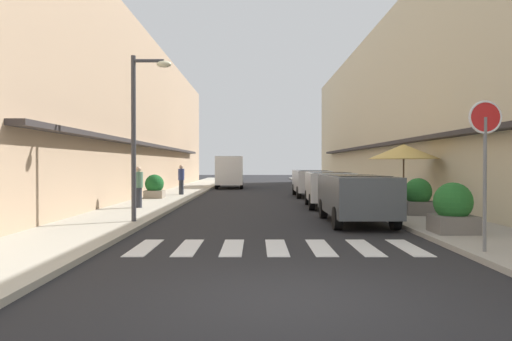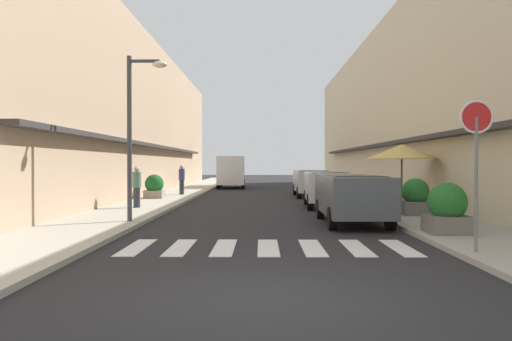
{
  "view_description": "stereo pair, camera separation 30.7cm",
  "coord_description": "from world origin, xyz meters",
  "px_view_note": "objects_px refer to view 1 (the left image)",
  "views": [
    {
      "loc": [
        -0.44,
        -6.65,
        1.81
      ],
      "look_at": [
        -0.37,
        13.15,
        1.55
      ],
      "focal_mm": 35.15,
      "sensor_mm": 36.0,
      "label": 1
    },
    {
      "loc": [
        -0.14,
        -6.65,
        1.81
      ],
      "look_at": [
        -0.37,
        13.15,
        1.55
      ],
      "focal_mm": 35.15,
      "sensor_mm": 36.0,
      "label": 2
    }
  ],
  "objects_px": {
    "round_street_sign": "(483,136)",
    "pedestrian_walking_near": "(137,186)",
    "cafe_umbrella": "(402,152)",
    "planter_far": "(152,187)",
    "delivery_van": "(228,169)",
    "pedestrian_walking_far": "(179,179)",
    "parked_car_mid": "(327,185)",
    "planter_corner": "(451,209)",
    "parked_car_near": "(354,193)",
    "street_lamp": "(138,119)",
    "parked_car_far": "(309,180)",
    "planter_midblock": "(416,197)"
  },
  "relations": [
    {
      "from": "delivery_van",
      "to": "pedestrian_walking_far",
      "type": "relative_size",
      "value": 3.33
    },
    {
      "from": "pedestrian_walking_near",
      "to": "parked_car_near",
      "type": "bearing_deg",
      "value": 166.96
    },
    {
      "from": "planter_far",
      "to": "pedestrian_walking_near",
      "type": "distance_m",
      "value": 5.4
    },
    {
      "from": "cafe_umbrella",
      "to": "planter_corner",
      "type": "distance_m",
      "value": 6.6
    },
    {
      "from": "round_street_sign",
      "to": "pedestrian_walking_near",
      "type": "distance_m",
      "value": 13.27
    },
    {
      "from": "cafe_umbrella",
      "to": "planter_far",
      "type": "relative_size",
      "value": 2.22
    },
    {
      "from": "parked_car_near",
      "to": "pedestrian_walking_far",
      "type": "bearing_deg",
      "value": 119.76
    },
    {
      "from": "cafe_umbrella",
      "to": "planter_far",
      "type": "distance_m",
      "value": 12.24
    },
    {
      "from": "parked_car_near",
      "to": "delivery_van",
      "type": "bearing_deg",
      "value": 102.57
    },
    {
      "from": "planter_far",
      "to": "street_lamp",
      "type": "bearing_deg",
      "value": -80.78
    },
    {
      "from": "parked_car_mid",
      "to": "pedestrian_walking_near",
      "type": "bearing_deg",
      "value": -169.29
    },
    {
      "from": "planter_corner",
      "to": "planter_midblock",
      "type": "height_order",
      "value": "planter_corner"
    },
    {
      "from": "cafe_umbrella",
      "to": "pedestrian_walking_near",
      "type": "height_order",
      "value": "cafe_umbrella"
    },
    {
      "from": "parked_car_mid",
      "to": "pedestrian_walking_near",
      "type": "distance_m",
      "value": 7.71
    },
    {
      "from": "parked_car_near",
      "to": "street_lamp",
      "type": "distance_m",
      "value": 6.81
    },
    {
      "from": "parked_car_mid",
      "to": "planter_corner",
      "type": "xyz_separation_m",
      "value": [
        1.82,
        -8.48,
        -0.22
      ]
    },
    {
      "from": "parked_car_far",
      "to": "street_lamp",
      "type": "bearing_deg",
      "value": -116.77
    },
    {
      "from": "street_lamp",
      "to": "cafe_umbrella",
      "type": "relative_size",
      "value": 1.87
    },
    {
      "from": "street_lamp",
      "to": "pedestrian_walking_far",
      "type": "distance_m",
      "value": 13.1
    },
    {
      "from": "planter_corner",
      "to": "planter_midblock",
      "type": "bearing_deg",
      "value": 82.58
    },
    {
      "from": "delivery_van",
      "to": "planter_far",
      "type": "height_order",
      "value": "delivery_van"
    },
    {
      "from": "parked_car_near",
      "to": "planter_midblock",
      "type": "relative_size",
      "value": 3.67
    },
    {
      "from": "planter_midblock",
      "to": "pedestrian_walking_near",
      "type": "relative_size",
      "value": 0.76
    },
    {
      "from": "parked_car_near",
      "to": "parked_car_far",
      "type": "distance_m",
      "value": 12.36
    },
    {
      "from": "planter_corner",
      "to": "parked_car_mid",
      "type": "bearing_deg",
      "value": 102.09
    },
    {
      "from": "street_lamp",
      "to": "planter_corner",
      "type": "relative_size",
      "value": 3.94
    },
    {
      "from": "cafe_umbrella",
      "to": "pedestrian_walking_near",
      "type": "bearing_deg",
      "value": 176.21
    },
    {
      "from": "cafe_umbrella",
      "to": "parked_car_far",
      "type": "bearing_deg",
      "value": 105.7
    },
    {
      "from": "delivery_van",
      "to": "pedestrian_walking_far",
      "type": "height_order",
      "value": "delivery_van"
    },
    {
      "from": "parked_car_far",
      "to": "parked_car_mid",
      "type": "bearing_deg",
      "value": -90.0
    },
    {
      "from": "planter_corner",
      "to": "pedestrian_walking_near",
      "type": "relative_size",
      "value": 0.78
    },
    {
      "from": "parked_car_near",
      "to": "pedestrian_walking_near",
      "type": "xyz_separation_m",
      "value": [
        -7.57,
        4.21,
        0.03
      ]
    },
    {
      "from": "cafe_umbrella",
      "to": "delivery_van",
      "type": "bearing_deg",
      "value": 111.58
    },
    {
      "from": "planter_corner",
      "to": "pedestrian_walking_far",
      "type": "bearing_deg",
      "value": 120.3
    },
    {
      "from": "parked_car_far",
      "to": "pedestrian_walking_far",
      "type": "height_order",
      "value": "pedestrian_walking_far"
    },
    {
      "from": "delivery_van",
      "to": "cafe_umbrella",
      "type": "bearing_deg",
      "value": -68.42
    },
    {
      "from": "parked_car_far",
      "to": "street_lamp",
      "type": "relative_size",
      "value": 0.92
    },
    {
      "from": "parked_car_far",
      "to": "cafe_umbrella",
      "type": "relative_size",
      "value": 1.73
    },
    {
      "from": "round_street_sign",
      "to": "pedestrian_walking_near",
      "type": "xyz_separation_m",
      "value": [
        -8.96,
        9.68,
        -1.4
      ]
    },
    {
      "from": "planter_corner",
      "to": "planter_midblock",
      "type": "distance_m",
      "value": 4.47
    },
    {
      "from": "planter_midblock",
      "to": "parked_car_mid",
      "type": "bearing_deg",
      "value": 120.61
    },
    {
      "from": "cafe_umbrella",
      "to": "round_street_sign",
      "type": "bearing_deg",
      "value": -96.9
    },
    {
      "from": "pedestrian_walking_near",
      "to": "pedestrian_walking_far",
      "type": "xyz_separation_m",
      "value": [
        0.41,
        8.32,
        0.03
      ]
    },
    {
      "from": "parked_car_far",
      "to": "planter_midblock",
      "type": "xyz_separation_m",
      "value": [
        2.39,
        -10.77,
        -0.23
      ]
    },
    {
      "from": "planter_corner",
      "to": "planter_far",
      "type": "bearing_deg",
      "value": 128.46
    },
    {
      "from": "planter_far",
      "to": "pedestrian_walking_near",
      "type": "bearing_deg",
      "value": -84.94
    },
    {
      "from": "parked_car_mid",
      "to": "pedestrian_walking_far",
      "type": "distance_m",
      "value": 9.93
    },
    {
      "from": "parked_car_far",
      "to": "pedestrian_walking_far",
      "type": "bearing_deg",
      "value": 178.71
    },
    {
      "from": "parked_car_far",
      "to": "street_lamp",
      "type": "height_order",
      "value": "street_lamp"
    },
    {
      "from": "cafe_umbrella",
      "to": "pedestrian_walking_near",
      "type": "distance_m",
      "value": 10.16
    }
  ]
}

